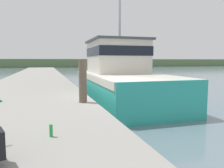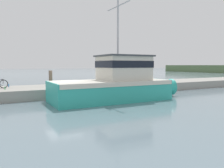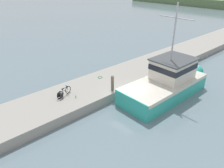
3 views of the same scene
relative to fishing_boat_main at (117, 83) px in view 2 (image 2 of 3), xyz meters
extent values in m
plane|color=slate|center=(-1.50, -3.82, -1.37)|extent=(320.00, 320.00, 0.00)
cube|color=gray|center=(-4.90, -3.82, -0.95)|extent=(4.92, 80.00, 0.84)
cube|color=teal|center=(-0.01, -0.53, -0.59)|extent=(3.76, 9.14, 1.57)
cone|color=teal|center=(0.05, 4.84, -0.59)|extent=(1.50, 1.65, 1.49)
cube|color=beige|center=(-0.01, -0.53, 0.04)|extent=(3.83, 8.96, 0.31)
cube|color=beige|center=(0.01, 0.61, 1.11)|extent=(2.97, 3.58, 1.83)
cube|color=black|center=(0.01, 0.61, 1.43)|extent=(3.03, 3.65, 0.51)
cube|color=#3D4247|center=(0.01, 0.61, 2.08)|extent=(3.20, 3.87, 0.12)
cylinder|color=#B2B2B7|center=(0.00, 0.07, 4.61)|extent=(0.14, 0.14, 4.94)
cylinder|color=#B2B2B7|center=(0.00, 0.07, 5.84)|extent=(3.30, 0.13, 0.10)
torus|color=black|center=(-5.20, -7.73, -0.18)|extent=(0.27, 0.68, 0.70)
cylinder|color=black|center=(-5.19, -7.76, -0.01)|extent=(0.07, 0.11, 0.36)
cylinder|color=black|center=(-5.18, -7.79, 0.22)|extent=(0.43, 0.17, 0.04)
cylinder|color=brown|center=(-2.89, -4.45, 0.20)|extent=(0.27, 0.27, 1.47)
torus|color=#197A2D|center=(-5.84, -3.48, -0.51)|extent=(0.48, 0.48, 0.04)
cylinder|color=green|center=(-4.04, -7.70, -0.41)|extent=(0.06, 0.06, 0.24)
cylinder|color=blue|center=(-6.21, -7.31, -0.41)|extent=(0.07, 0.07, 0.25)
camera|label=1|loc=(-4.10, -11.88, 0.91)|focal=35.00mm
camera|label=2|loc=(14.70, -8.49, 1.35)|focal=35.00mm
camera|label=3|loc=(10.19, -16.41, 9.04)|focal=35.00mm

